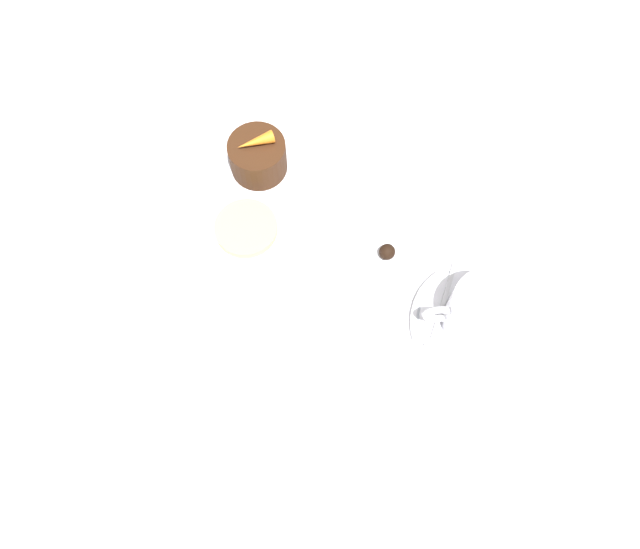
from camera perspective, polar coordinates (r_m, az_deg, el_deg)
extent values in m
plane|color=white|center=(0.75, -2.83, 5.37)|extent=(3.00, 3.00, 0.00)
cylinder|color=white|center=(0.77, -5.40, 8.24)|extent=(0.27, 0.27, 0.01)
torus|color=#999EA8|center=(0.76, -5.44, 8.45)|extent=(0.25, 0.25, 0.00)
cylinder|color=white|center=(0.71, 14.39, -4.56)|extent=(0.15, 0.15, 0.01)
torus|color=#999EA8|center=(0.71, 14.47, -4.46)|extent=(0.14, 0.14, 0.00)
cylinder|color=white|center=(0.68, 14.97, -3.54)|extent=(0.08, 0.08, 0.06)
cylinder|color=#9E7A4C|center=(0.68, 15.05, -3.42)|extent=(0.07, 0.07, 0.05)
torus|color=white|center=(0.67, 10.82, -3.59)|extent=(0.04, 0.01, 0.04)
cube|color=silver|center=(0.71, 11.25, -2.41)|extent=(0.04, 0.09, 0.00)
ellipsoid|color=silver|center=(0.69, 9.99, -6.75)|extent=(0.02, 0.03, 0.00)
cylinder|color=silver|center=(0.69, -8.85, -7.83)|extent=(0.06, 0.06, 0.01)
cylinder|color=silver|center=(0.66, -9.20, -7.20)|extent=(0.01, 0.01, 0.05)
cylinder|color=silver|center=(0.61, -10.06, -5.64)|extent=(0.08, 0.08, 0.07)
cylinder|color=maroon|center=(0.62, -9.85, -6.02)|extent=(0.07, 0.07, 0.04)
cube|color=silver|center=(0.81, -18.41, 7.31)|extent=(0.02, 0.12, 0.01)
cube|color=silver|center=(0.76, -18.38, 1.71)|extent=(0.03, 0.05, 0.01)
cylinder|color=#381E0F|center=(0.75, -5.70, 10.67)|extent=(0.07, 0.07, 0.05)
cone|color=orange|center=(0.73, -5.93, 11.98)|extent=(0.05, 0.03, 0.02)
cylinder|color=#EFE075|center=(0.73, -6.78, 4.23)|extent=(0.07, 0.07, 0.01)
sphere|color=black|center=(0.72, 6.15, 2.08)|extent=(0.02, 0.02, 0.02)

